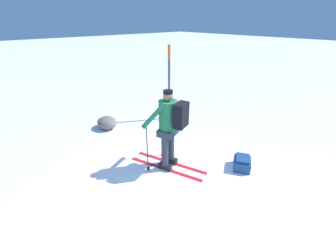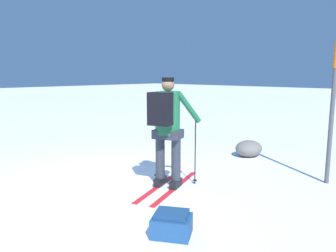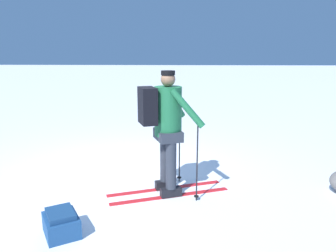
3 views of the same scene
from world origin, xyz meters
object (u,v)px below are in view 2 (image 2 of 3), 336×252
at_px(dropped_backpack, 172,224).
at_px(rock_boulder, 249,148).
at_px(skier, 167,123).
at_px(trail_marker, 333,103).

xyz_separation_m(dropped_backpack, rock_boulder, (-3.83, -1.23, 0.05)).
xyz_separation_m(skier, rock_boulder, (-2.71, -0.08, -0.87)).
distance_m(skier, trail_marker, 2.72).
relative_size(skier, rock_boulder, 2.72).
bearing_deg(trail_marker, dropped_backpack, -11.91).
xyz_separation_m(skier, trail_marker, (-2.01, 1.81, 0.30)).
distance_m(dropped_backpack, trail_marker, 3.42).
height_order(dropped_backpack, trail_marker, trail_marker).
bearing_deg(trail_marker, skier, -42.04).
bearing_deg(trail_marker, rock_boulder, -110.49).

